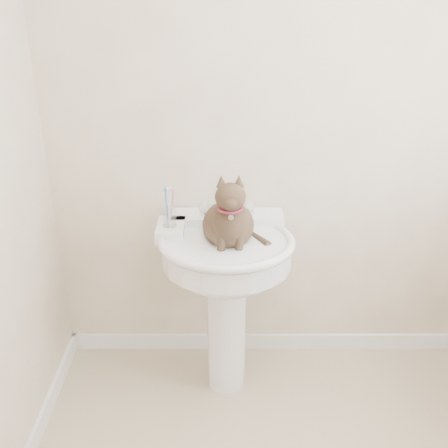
{
  "coord_description": "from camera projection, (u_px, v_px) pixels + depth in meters",
  "views": [
    {
      "loc": [
        -0.26,
        -1.28,
        1.89
      ],
      "look_at": [
        -0.25,
        0.8,
        0.91
      ],
      "focal_mm": 42.0,
      "sensor_mm": 36.0,
      "label": 1
    }
  ],
  "objects": [
    {
      "name": "pedestal_sink",
      "position": [
        226.0,
        268.0,
        2.41
      ],
      "size": [
        0.63,
        0.62,
        0.87
      ],
      "color": "white",
      "rests_on": "floor"
    },
    {
      "name": "cat",
      "position": [
        229.0,
        221.0,
        2.29
      ],
      "size": [
        0.25,
        0.32,
        0.47
      ],
      "rotation": [
        0.0,
        0.0,
        0.06
      ],
      "color": "brown",
      "rests_on": "pedestal_sink"
    },
    {
      "name": "toothbrush_cup",
      "position": [
        170.0,
        217.0,
        2.36
      ],
      "size": [
        0.07,
        0.07,
        0.18
      ],
      "rotation": [
        0.0,
        0.0,
        -0.08
      ],
      "color": "silver",
      "rests_on": "pedestal_sink"
    },
    {
      "name": "wall_back",
      "position": [
        279.0,
        130.0,
        2.43
      ],
      "size": [
        2.2,
        0.0,
        2.5
      ],
      "primitive_type": null,
      "color": "beige",
      "rests_on": "ground"
    },
    {
      "name": "faucet",
      "position": [
        227.0,
        209.0,
        2.45
      ],
      "size": [
        0.28,
        0.12,
        0.14
      ],
      "color": "silver",
      "rests_on": "pedestal_sink"
    },
    {
      "name": "soap_bar",
      "position": [
        231.0,
        207.0,
        2.54
      ],
      "size": [
        0.1,
        0.07,
        0.03
      ],
      "primitive_type": "cube",
      "rotation": [
        0.0,
        0.0,
        -0.21
      ],
      "color": "orange",
      "rests_on": "pedestal_sink"
    },
    {
      "name": "baseboard_back",
      "position": [
        269.0,
        341.0,
        2.93
      ],
      "size": [
        2.2,
        0.02,
        0.09
      ],
      "primitive_type": "cube",
      "color": "white",
      "rests_on": "floor"
    }
  ]
}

